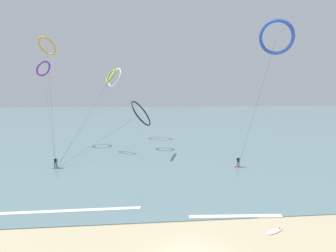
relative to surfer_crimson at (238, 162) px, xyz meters
The scene contains 12 objects.
sea_water 86.28m from the surfer_crimson, 97.33° to the left, with size 400.00×200.00×0.08m, color slate.
surfer_crimson is the anchor object (origin of this frame).
surfer_emerald 28.38m from the surfer_crimson, behind, with size 1.40×0.67×1.70m.
kite_ivory 38.05m from the surfer_crimson, 130.24° to the left, with size 8.39×27.89×18.29m.
kite_violet 44.68m from the surfer_crimson, 152.26° to the left, with size 10.13×19.76×18.77m.
kite_cobalt 18.45m from the surfer_crimson, 62.69° to the right, with size 4.59×6.95×20.65m.
kite_lime 30.17m from the surfer_crimson, 145.13° to the left, with size 8.21×15.41×16.69m.
kite_charcoal 18.70m from the surfer_crimson, 152.67° to the left, with size 15.33×9.27×10.33m.
kite_amber 41.27m from the surfer_crimson, 157.59° to the left, with size 7.32×13.90×22.33m.
surfboard_spare 16.90m from the surfer_crimson, 101.93° to the right, with size 1.95×1.21×0.20m.
wave_crest_near 15.25m from the surfer_crimson, 112.57° to the right, with size 8.73×0.50×0.12m, color white.
wave_crest_mid 24.53m from the surfer_crimson, 151.25° to the right, with size 13.44×0.50×0.12m, color white.
Camera 1 is at (-2.74, -13.90, 11.31)m, focal length 24.06 mm.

